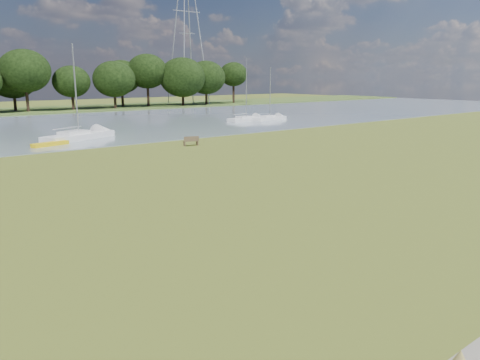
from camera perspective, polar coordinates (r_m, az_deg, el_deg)
ground at (r=20.54m, az=-5.77°, el=-4.48°), size 220.00×220.00×0.00m
riverbank_bench at (r=41.58m, az=-5.99°, el=4.75°), size 1.44×0.72×0.85m
kayak at (r=44.30m, az=-22.13°, el=4.10°), size 3.40×1.74×0.33m
pylon at (r=103.35m, az=-6.53°, el=19.83°), size 6.47×4.53×31.08m
sailboat_0 at (r=64.82m, az=0.73°, el=7.60°), size 6.08×2.39×8.39m
sailboat_2 at (r=47.99m, az=-19.13°, el=5.31°), size 7.85×5.15×8.96m
sailboat_3 at (r=66.01m, az=3.62°, el=7.65°), size 5.65×2.17×7.21m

